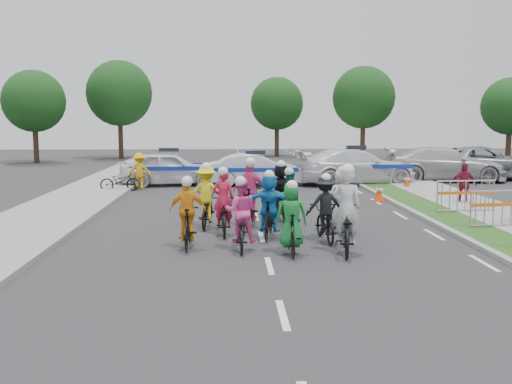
{
  "coord_description": "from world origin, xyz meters",
  "views": [
    {
      "loc": [
        -0.83,
        -11.62,
        3.09
      ],
      "look_at": [
        -0.11,
        3.59,
        1.1
      ],
      "focal_mm": 40.0,
      "sensor_mm": 36.0,
      "label": 1
    }
  ],
  "objects_px": {
    "tree_4": "(277,104)",
    "parked_bike": "(120,181)",
    "police_car_0": "(169,168)",
    "tree_3": "(119,93)",
    "rider_4": "(325,214)",
    "tree_1": "(364,98)",
    "rider_7": "(341,207)",
    "rider_9": "(250,200)",
    "tree_0": "(34,101)",
    "police_car_1": "(255,170)",
    "rider_0": "(346,224)",
    "rider_3": "(188,220)",
    "cone_0": "(379,192)",
    "barrier_1": "(502,210)",
    "police_car_2": "(356,167)",
    "barrier_2": "(465,198)",
    "rider_6": "(223,212)",
    "spectator_2": "(464,184)",
    "tree_2": "(511,106)",
    "rider_8": "(289,205)",
    "rider_1": "(291,225)",
    "rider_2": "(241,222)",
    "civilian_suv": "(484,163)",
    "rider_10": "(207,202)",
    "rider_5": "(269,209)",
    "civilian_sedan": "(445,164)",
    "marshal_hiviz": "(140,171)",
    "rider_11": "(281,195)"
  },
  "relations": [
    {
      "from": "tree_4",
      "to": "parked_bike",
      "type": "bearing_deg",
      "value": -111.56
    },
    {
      "from": "police_car_0",
      "to": "tree_3",
      "type": "xyz_separation_m",
      "value": [
        -5.43,
        17.42,
        4.11
      ]
    },
    {
      "from": "rider_4",
      "to": "police_car_0",
      "type": "bearing_deg",
      "value": -71.32
    },
    {
      "from": "tree_1",
      "to": "tree_3",
      "type": "bearing_deg",
      "value": 173.66
    },
    {
      "from": "tree_1",
      "to": "tree_3",
      "type": "xyz_separation_m",
      "value": [
        -18.0,
        2.0,
        0.35
      ]
    },
    {
      "from": "rider_7",
      "to": "rider_9",
      "type": "xyz_separation_m",
      "value": [
        -2.42,
        1.07,
        0.05
      ]
    },
    {
      "from": "parked_bike",
      "to": "tree_0",
      "type": "bearing_deg",
      "value": 19.14
    },
    {
      "from": "police_car_1",
      "to": "tree_4",
      "type": "bearing_deg",
      "value": -10.01
    },
    {
      "from": "police_car_1",
      "to": "tree_3",
      "type": "distance_m",
      "value": 20.36
    },
    {
      "from": "rider_4",
      "to": "tree_0",
      "type": "relative_size",
      "value": 0.28
    },
    {
      "from": "police_car_1",
      "to": "rider_0",
      "type": "bearing_deg",
      "value": -176.04
    },
    {
      "from": "rider_3",
      "to": "cone_0",
      "type": "distance_m",
      "value": 9.8
    },
    {
      "from": "barrier_1",
      "to": "tree_1",
      "type": "height_order",
      "value": "tree_1"
    },
    {
      "from": "police_car_2",
      "to": "barrier_2",
      "type": "height_order",
      "value": "police_car_2"
    },
    {
      "from": "tree_4",
      "to": "rider_0",
      "type": "bearing_deg",
      "value": -92.01
    },
    {
      "from": "rider_6",
      "to": "spectator_2",
      "type": "distance_m",
      "value": 9.64
    },
    {
      "from": "rider_3",
      "to": "parked_bike",
      "type": "xyz_separation_m",
      "value": [
        -3.64,
        10.85,
        -0.24
      ]
    },
    {
      "from": "rider_6",
      "to": "tree_2",
      "type": "distance_m",
      "value": 29.73
    },
    {
      "from": "rider_3",
      "to": "rider_4",
      "type": "height_order",
      "value": "rider_3"
    },
    {
      "from": "rider_4",
      "to": "tree_4",
      "type": "xyz_separation_m",
      "value": [
        1.43,
        31.62,
        3.51
      ]
    },
    {
      "from": "rider_8",
      "to": "rider_9",
      "type": "height_order",
      "value": "rider_9"
    },
    {
      "from": "rider_1",
      "to": "rider_2",
      "type": "relative_size",
      "value": 0.97
    },
    {
      "from": "rider_4",
      "to": "civilian_suv",
      "type": "relative_size",
      "value": 0.29
    },
    {
      "from": "rider_7",
      "to": "tree_0",
      "type": "distance_m",
      "value": 29.64
    },
    {
      "from": "tree_1",
      "to": "spectator_2",
      "type": "bearing_deg",
      "value": -94.03
    },
    {
      "from": "police_car_0",
      "to": "police_car_1",
      "type": "bearing_deg",
      "value": -99.85
    },
    {
      "from": "rider_10",
      "to": "police_car_2",
      "type": "height_order",
      "value": "rider_10"
    },
    {
      "from": "rider_8",
      "to": "parked_bike",
      "type": "distance_m",
      "value": 10.53
    },
    {
      "from": "rider_5",
      "to": "civilian_sedan",
      "type": "distance_m",
      "value": 16.0
    },
    {
      "from": "police_car_1",
      "to": "cone_0",
      "type": "relative_size",
      "value": 6.24
    },
    {
      "from": "rider_3",
      "to": "tree_4",
      "type": "relative_size",
      "value": 0.28
    },
    {
      "from": "marshal_hiviz",
      "to": "rider_6",
      "type": "bearing_deg",
      "value": 107.39
    },
    {
      "from": "rider_0",
      "to": "police_car_1",
      "type": "bearing_deg",
      "value": -73.68
    },
    {
      "from": "rider_1",
      "to": "police_car_1",
      "type": "height_order",
      "value": "rider_1"
    },
    {
      "from": "rider_3",
      "to": "tree_3",
      "type": "bearing_deg",
      "value": -76.12
    },
    {
      "from": "parked_bike",
      "to": "rider_1",
      "type": "bearing_deg",
      "value": -162.34
    },
    {
      "from": "rider_5",
      "to": "spectator_2",
      "type": "height_order",
      "value": "rider_5"
    },
    {
      "from": "rider_2",
      "to": "rider_0",
      "type": "bearing_deg",
      "value": 170.56
    },
    {
      "from": "tree_1",
      "to": "rider_6",
      "type": "bearing_deg",
      "value": -110.55
    },
    {
      "from": "rider_3",
      "to": "civilian_suv",
      "type": "distance_m",
      "value": 20.36
    },
    {
      "from": "police_car_2",
      "to": "civilian_sedan",
      "type": "relative_size",
      "value": 0.99
    },
    {
      "from": "police_car_0",
      "to": "tree_1",
      "type": "height_order",
      "value": "tree_1"
    },
    {
      "from": "parked_bike",
      "to": "tree_0",
      "type": "relative_size",
      "value": 0.26
    },
    {
      "from": "parked_bike",
      "to": "tree_1",
      "type": "height_order",
      "value": "tree_1"
    },
    {
      "from": "rider_8",
      "to": "parked_bike",
      "type": "relative_size",
      "value": 1.06
    },
    {
      "from": "civilian_sedan",
      "to": "spectator_2",
      "type": "xyz_separation_m",
      "value": [
        -2.26,
        -7.69,
        -0.07
      ]
    },
    {
      "from": "rider_2",
      "to": "rider_6",
      "type": "relative_size",
      "value": 0.96
    },
    {
      "from": "rider_6",
      "to": "rider_8",
      "type": "height_order",
      "value": "rider_6"
    },
    {
      "from": "rider_11",
      "to": "tree_2",
      "type": "distance_m",
      "value": 27.02
    },
    {
      "from": "cone_0",
      "to": "spectator_2",
      "type": "bearing_deg",
      "value": -21.0
    }
  ]
}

